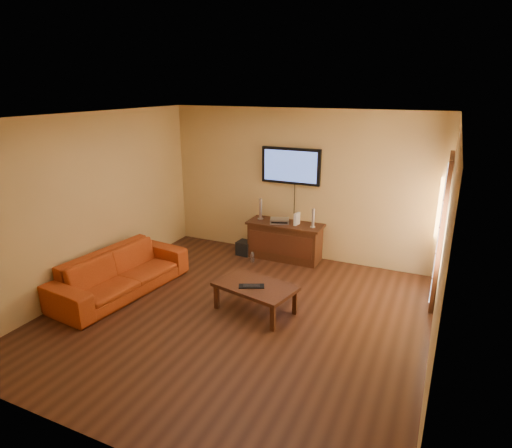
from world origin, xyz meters
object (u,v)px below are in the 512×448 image
Objects in this scene: media_console at (285,241)px; speaker_right at (313,219)px; av_receiver at (280,221)px; bottle at (252,257)px; keyboard at (251,286)px; subwoofer at (245,248)px; sofa at (120,266)px; television at (291,166)px; coffee_table at (255,288)px; game_console at (297,219)px; speaker_left at (261,210)px.

media_console is 0.72m from speaker_right.
speaker_right is 1.00× the size of av_receiver.
bottle is 1.85m from keyboard.
av_receiver reaches higher than media_console.
av_receiver is at bearing 14.11° from subwoofer.
keyboard is (2.11, 0.24, -0.01)m from sofa.
coffee_table is at bearing -81.77° from television.
coffee_table is 0.56× the size of sofa.
bottle is (-0.69, -0.42, -0.70)m from game_console.
speaker_left is 0.74m from game_console.
media_console reaches higher than subwoofer.
television is at bearing 145.08° from game_console.
speaker_left is at bearing 175.03° from media_console.
keyboard is (0.40, -2.06, -0.30)m from av_receiver.
subwoofer is 0.69× the size of keyboard.
bottle is at bearing -40.43° from subwoofer.
coffee_table is at bearing -80.88° from media_console.
bottle is at bearing -151.34° from av_receiver.
keyboard is at bearing -98.54° from av_receiver.
sofa is 6.43× the size of av_receiver.
media_console is 0.39m from av_receiver.
game_console is 1.07m from bottle.
sofa is at bearing -171.63° from coffee_table.
game_console is at bearing -0.82° from media_console.
av_receiver is (-0.42, 1.99, 0.36)m from coffee_table.
media_console is at bearing -8.06° from av_receiver.
speaker_right reaches higher than coffee_table.
television reaches higher than speaker_left.
av_receiver is at bearing -166.52° from game_console.
speaker_right is at bearing -24.55° from television.
media_console reaches higher than coffee_table.
speaker_left is 0.44m from av_receiver.
coffee_table is at bearing -76.76° from game_console.
coffee_table is at bearing 72.84° from keyboard.
sofa is 2.73m from speaker_left.
coffee_table is (0.32, -2.23, -1.33)m from television.
sofa is at bearing -125.49° from television.
av_receiver is at bearing -168.52° from media_console.
speaker_right is at bearing 9.26° from subwoofer.
subwoofer is at bearing 118.51° from keyboard.
subwoofer is (1.06, 2.18, -0.30)m from sofa.
game_console is at bearing -16.44° from av_receiver.
av_receiver reaches higher than bottle.
speaker_left is 1.50× the size of subwoofer.
av_receiver is (-0.10, -0.02, 0.38)m from media_console.
television is 0.95m from game_console.
bottle is (-0.46, -0.43, -0.25)m from media_console.
subwoofer reaches higher than bottle.
subwoofer is (-0.65, -0.12, -0.59)m from av_receiver.
speaker_right reaches higher than media_console.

